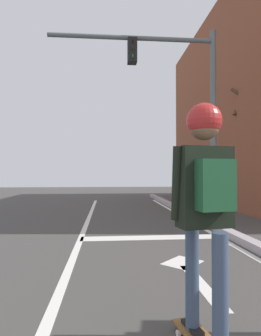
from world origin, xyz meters
TOP-DOWN VIEW (x-y plane):
  - lane_line_center at (-0.17, 6.00)m, footprint 0.12×20.00m
  - stop_bar at (1.34, 7.80)m, footprint 3.02×0.40m
  - lane_arrow_stem at (1.49, 5.28)m, footprint 0.16×1.40m
  - lane_arrow_head at (1.49, 6.13)m, footprint 0.71×0.71m
  - skater at (1.08, 4.00)m, footprint 0.48×0.65m
  - traffic_signal_mast at (2.24, 9.30)m, footprint 4.46×0.34m
  - roadside_tree at (5.24, 11.38)m, footprint 1.17×1.15m

SIDE VIEW (x-z plane):
  - lane_line_center at x=-0.17m, z-range 0.00..0.01m
  - stop_bar at x=1.34m, z-range 0.00..0.01m
  - lane_arrow_stem at x=1.49m, z-range 0.00..0.01m
  - lane_arrow_head at x=1.49m, z-range 0.00..0.01m
  - skater at x=1.08m, z-range 0.34..2.12m
  - roadside_tree at x=5.24m, z-range -0.22..4.21m
  - traffic_signal_mast at x=2.24m, z-range 0.97..6.16m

